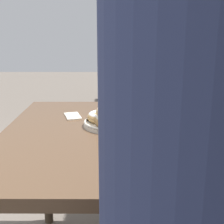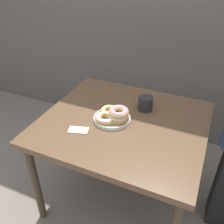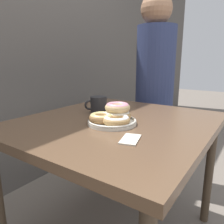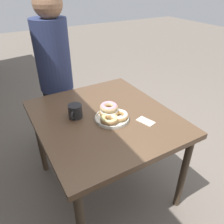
# 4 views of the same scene
# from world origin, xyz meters

# --- Properties ---
(wall_back) EXTENTS (8.00, 0.05, 2.60)m
(wall_back) POSITION_xyz_m (0.00, 1.12, 1.30)
(wall_back) COLOR #56514C
(wall_back) RESTS_ON ground_plane
(dining_table) EXTENTS (1.02, 0.92, 0.72)m
(dining_table) POSITION_xyz_m (0.00, 0.17, 0.65)
(dining_table) COLOR brown
(dining_table) RESTS_ON ground_plane
(donut_plate) EXTENTS (0.26, 0.24, 0.10)m
(donut_plate) POSITION_xyz_m (-0.06, 0.14, 0.76)
(donut_plate) COLOR silver
(donut_plate) RESTS_ON dining_table
(coffee_mug) EXTENTS (0.12, 0.11, 0.09)m
(coffee_mug) POSITION_xyz_m (0.08, 0.35, 0.77)
(coffee_mug) COLOR #232326
(coffee_mug) RESTS_ON dining_table
(person_figure) EXTENTS (0.34, 0.30, 1.50)m
(person_figure) POSITION_xyz_m (0.74, 0.28, 0.79)
(person_figure) COLOR black
(person_figure) RESTS_ON ground_plane
(napkin) EXTENTS (0.13, 0.10, 0.01)m
(napkin) POSITION_xyz_m (-0.21, -0.04, 0.73)
(napkin) COLOR beige
(napkin) RESTS_ON dining_table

